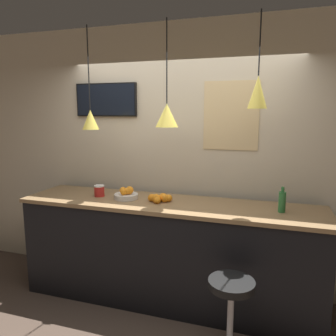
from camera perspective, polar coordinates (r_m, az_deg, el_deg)
back_wall at (r=3.66m, az=2.20°, el=1.81°), size 8.00×0.06×2.90m
service_counter at (r=3.49m, az=0.00°, el=-14.36°), size 3.05×0.70×1.06m
bar_stool at (r=2.85m, az=10.87°, el=-22.40°), size 0.40×0.40×0.66m
fruit_bowl at (r=3.45m, az=-7.29°, el=-4.54°), size 0.25×0.25×0.13m
orange_pile at (r=3.31m, az=-1.54°, el=-5.26°), size 0.25×0.18×0.09m
juice_bottle at (r=3.14m, az=19.26°, el=-5.53°), size 0.06×0.06×0.24m
spread_jar at (r=3.60m, az=-11.87°, el=-3.91°), size 0.11×0.11×0.12m
pendant_lamp_left at (r=3.49m, az=-13.36°, el=8.36°), size 0.17×0.17×1.03m
pendant_lamp_middle at (r=3.15m, az=-0.21°, el=9.23°), size 0.22×0.22×0.99m
pendant_lamp_right at (r=3.00m, az=15.36°, el=12.66°), size 0.17×0.17×0.82m
mounted_tv at (r=3.91m, az=-10.75°, el=11.59°), size 0.75×0.04×0.38m
wall_poster at (r=3.48m, az=10.90°, el=8.92°), size 0.57×0.01×0.71m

